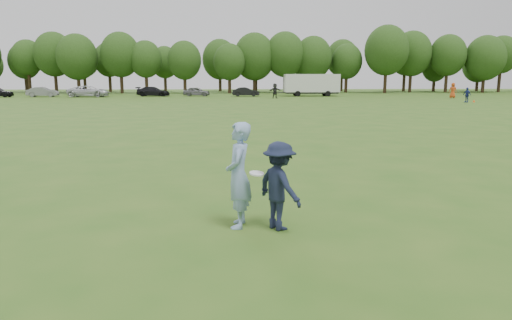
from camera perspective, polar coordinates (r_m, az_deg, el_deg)
The scene contains 15 objects.
ground at distance 8.02m, azimuth 6.26°, elevation -9.92°, with size 200.00×200.00×0.00m, color #2F5919.
thrower at distance 8.41m, azimuth -2.18°, elevation -1.92°, with size 0.72×0.47×1.97m, color #87A4D1.
defender at distance 8.33m, azimuth 2.94°, elevation -3.24°, with size 1.05×0.60×1.63m, color #192037.
player_far_b at distance 56.05m, azimuth 24.86°, elevation 7.39°, with size 0.96×0.40×1.64m, color navy.
player_far_c at distance 66.84m, azimuth 23.38°, elevation 7.99°, with size 0.99×0.65×2.03m, color #BF4416.
player_far_d at distance 60.83m, azimuth 2.39°, elevation 8.63°, with size 1.82×0.58×1.97m, color black.
car_b at distance 71.89m, azimuth -25.12°, elevation 7.71°, with size 1.46×4.19×1.38m, color slate.
car_c at distance 69.05m, azimuth -20.18°, elevation 8.06°, with size 2.61×5.67×1.57m, color silver.
car_d at distance 69.05m, azimuth -12.73°, elevation 8.35°, with size 1.94×4.78×1.39m, color black.
car_e at distance 68.41m, azimuth -7.44°, elevation 8.48°, with size 1.57×3.91×1.33m, color slate.
car_f at distance 66.98m, azimuth -1.29°, elevation 8.51°, with size 1.38×3.94×1.30m, color black.
field_cone at distance 56.89m, azimuth 25.59°, elevation 6.69°, with size 0.28×0.28×0.30m, color #FF500D.
disc_in_play at distance 8.23m, azimuth 0.10°, elevation -1.69°, with size 0.27×0.27×0.08m.
cargo_trailer at distance 68.39m, azimuth 6.96°, elevation 9.42°, with size 9.00×2.75×3.20m.
treeline at distance 84.49m, azimuth -0.27°, elevation 12.69°, with size 130.35×18.39×11.74m.
Camera 1 is at (-1.25, -7.42, 2.77)m, focal length 32.00 mm.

